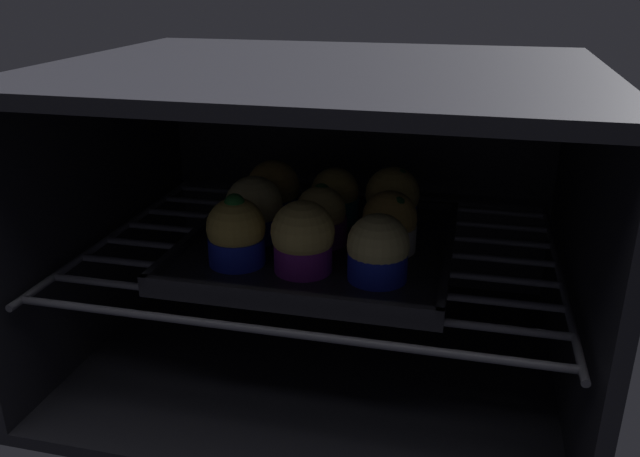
{
  "coord_description": "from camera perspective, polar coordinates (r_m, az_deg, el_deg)",
  "views": [
    {
      "loc": [
        16.35,
        -47.17,
        44.76
      ],
      "look_at": [
        0.0,
        20.91,
        17.0
      ],
      "focal_mm": 36.52,
      "sensor_mm": 36.0,
      "label": 1
    }
  ],
  "objects": [
    {
      "name": "oven_cavity",
      "position": [
        0.8,
        0.89,
        1.37
      ],
      "size": [
        59.0,
        47.0,
        37.0
      ],
      "color": "black",
      "rests_on": "ground"
    },
    {
      "name": "oven_rack",
      "position": [
        0.78,
        0.19,
        -2.05
      ],
      "size": [
        54.8,
        42.0,
        0.8
      ],
      "color": "#51515B",
      "rests_on": "oven_cavity"
    },
    {
      "name": "baking_tray",
      "position": [
        0.76,
        0.0,
        -1.62
      ],
      "size": [
        30.43,
        30.43,
        2.2
      ],
      "color": "black",
      "rests_on": "oven_rack"
    },
    {
      "name": "muffin_row0_col0",
      "position": [
        0.7,
        -7.35,
        -0.42
      ],
      "size": [
        6.36,
        6.36,
        7.97
      ],
      "color": "#1928B7",
      "rests_on": "baking_tray"
    },
    {
      "name": "muffin_row0_col1",
      "position": [
        0.68,
        -1.56,
        -0.84
      ],
      "size": [
        6.74,
        6.74,
        7.71
      ],
      "color": "#7A238C",
      "rests_on": "baking_tray"
    },
    {
      "name": "muffin_row0_col2",
      "position": [
        0.66,
        5.11,
        -1.91
      ],
      "size": [
        6.43,
        6.43,
        7.03
      ],
      "color": "#1928B7",
      "rests_on": "baking_tray"
    },
    {
      "name": "muffin_row1_col0",
      "position": [
        0.76,
        -5.78,
        1.63
      ],
      "size": [
        6.74,
        6.74,
        7.59
      ],
      "color": "#1928B7",
      "rests_on": "baking_tray"
    },
    {
      "name": "muffin_row1_col1",
      "position": [
        0.75,
        0.16,
        0.98
      ],
      "size": [
        6.18,
        6.18,
        7.03
      ],
      "color": "#7A238C",
      "rests_on": "baking_tray"
    },
    {
      "name": "muffin_row1_col2",
      "position": [
        0.73,
        6.11,
        0.42
      ],
      "size": [
        6.21,
        6.21,
        6.95
      ],
      "color": "silver",
      "rests_on": "baking_tray"
    },
    {
      "name": "muffin_row2_col0",
      "position": [
        0.84,
        -4.1,
        3.27
      ],
      "size": [
        6.77,
        6.77,
        7.34
      ],
      "color": "#1928B7",
      "rests_on": "baking_tray"
    },
    {
      "name": "muffin_row2_col1",
      "position": [
        0.82,
        1.49,
        2.75
      ],
      "size": [
        6.18,
        6.18,
        6.76
      ],
      "color": "#0C8C84",
      "rests_on": "baking_tray"
    },
    {
      "name": "muffin_row2_col2",
      "position": [
        0.8,
        6.36,
        2.55
      ],
      "size": [
        6.65,
        6.65,
        7.53
      ],
      "color": "#1928B7",
      "rests_on": "baking_tray"
    }
  ]
}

